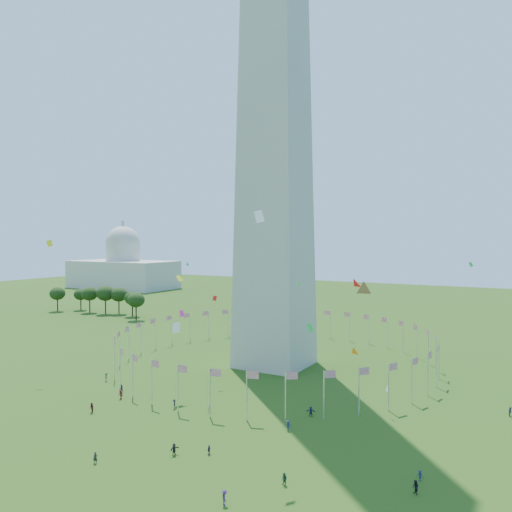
% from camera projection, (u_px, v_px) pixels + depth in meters
% --- Properties ---
extents(ground, '(600.00, 600.00, 0.00)m').
position_uv_depth(ground, '(142.00, 429.00, 85.60)').
color(ground, '#22430F').
rests_on(ground, ground).
extents(washington_monument, '(16.80, 16.80, 169.00)m').
position_uv_depth(washington_monument, '(275.00, 34.00, 126.19)').
color(washington_monument, beige).
rests_on(washington_monument, ground).
extents(flag_ring, '(80.24, 80.24, 9.00)m').
position_uv_depth(flag_ring, '(275.00, 348.00, 128.98)').
color(flag_ring, silver).
rests_on(flag_ring, ground).
extents(capitol_building, '(70.00, 35.00, 46.00)m').
position_uv_depth(capitol_building, '(123.00, 253.00, 329.81)').
color(capitol_building, beige).
rests_on(capitol_building, ground).
extents(crowd, '(105.80, 66.66, 1.94)m').
position_uv_depth(crowd, '(215.00, 428.00, 83.63)').
color(crowd, '#193F28').
rests_on(crowd, ground).
extents(kites_aloft, '(104.60, 71.50, 32.99)m').
position_uv_depth(kites_aloft, '(261.00, 300.00, 100.53)').
color(kites_aloft, red).
rests_on(kites_aloft, ground).
extents(tree_line_west, '(55.30, 15.92, 12.05)m').
position_uv_depth(tree_line_west, '(103.00, 301.00, 215.87)').
color(tree_line_west, '#254416').
rests_on(tree_line_west, ground).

